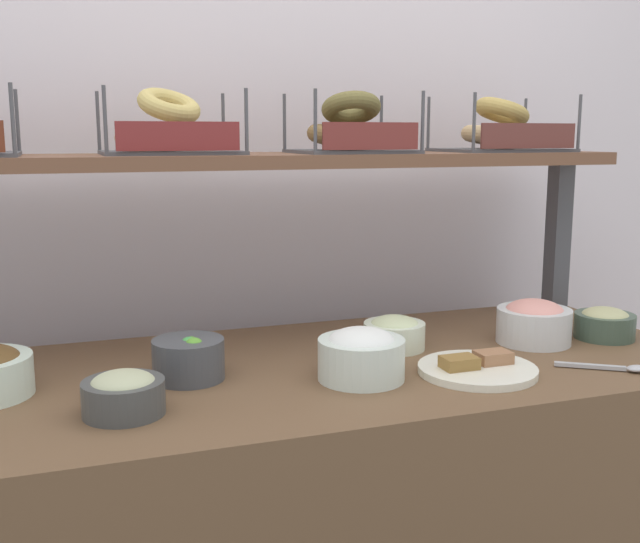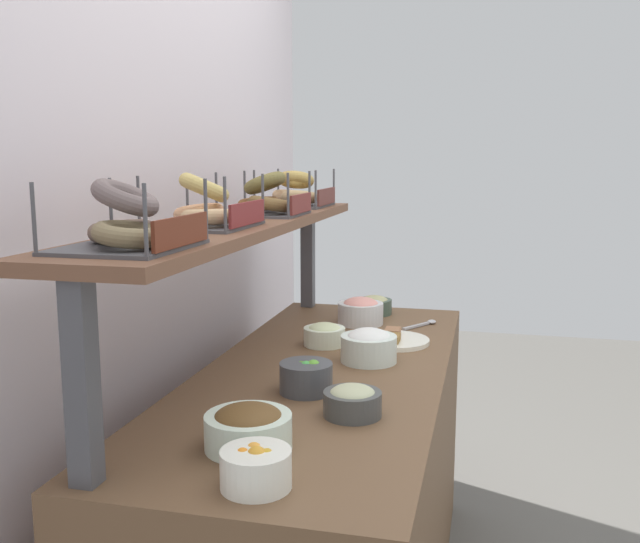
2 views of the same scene
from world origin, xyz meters
TOP-DOWN VIEW (x-y plane):
  - back_wall at (0.00, 0.55)m, footprint 2.98×0.06m
  - shelf_riser_right at (0.83, 0.27)m, footprint 0.05×0.05m
  - upper_shelf at (0.00, 0.27)m, footprint 1.74×0.32m
  - bowl_scallion_spread at (0.25, 0.06)m, footprint 0.14×0.14m
  - bowl_veggie_mix at (-0.22, 0.00)m, footprint 0.14×0.14m
  - bowl_hummus at (0.76, -0.02)m, footprint 0.14×0.14m
  - bowl_tuna_salad at (-0.36, -0.15)m, footprint 0.14×0.14m
  - bowl_lox_spread at (0.57, 0.00)m, footprint 0.17×0.17m
  - bowl_cream_cheese at (0.10, -0.11)m, footprint 0.17×0.17m
  - serving_plate_white at (0.33, -0.16)m, footprint 0.24×0.24m
  - serving_spoon_near_plate at (0.61, -0.24)m, footprint 0.16×0.11m
  - bagel_basket_plain at (-0.20, 0.28)m, footprint 0.30×0.26m
  - bagel_basket_cinnamon_raisin at (0.22, 0.25)m, footprint 0.28×0.26m
  - bagel_basket_sesame at (0.63, 0.26)m, footprint 0.31×0.25m

SIDE VIEW (x-z plane):
  - serving_spoon_near_plate at x=0.61m, z-range 0.85..0.86m
  - serving_plate_white at x=0.33m, z-range 0.84..0.88m
  - bowl_hummus at x=0.76m, z-range 0.85..0.92m
  - bowl_scallion_spread at x=0.25m, z-range 0.85..0.93m
  - bowl_tuna_salad at x=-0.36m, z-range 0.85..0.93m
  - bowl_veggie_mix at x=-0.22m, z-range 0.85..0.94m
  - bowl_lox_spread at x=0.57m, z-range 0.85..0.95m
  - bowl_cream_cheese at x=0.10m, z-range 0.85..0.95m
  - shelf_riser_right at x=0.83m, z-range 0.85..1.25m
  - back_wall at x=0.00m, z-range 0.00..2.40m
  - upper_shelf at x=0.00m, z-range 1.25..1.28m
  - bagel_basket_sesame at x=0.63m, z-range 1.26..1.40m
  - bagel_basket_plain at x=-0.20m, z-range 1.25..1.40m
  - bagel_basket_cinnamon_raisin at x=0.22m, z-range 1.26..1.40m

